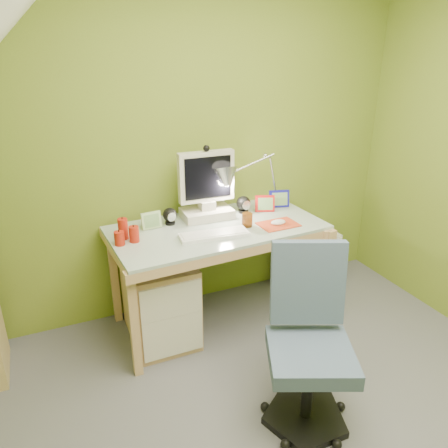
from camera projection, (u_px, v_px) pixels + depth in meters
name	position (u px, v px, depth m)	size (l,w,h in m)	color
wall_back	(189.00, 146.00, 2.98)	(3.20, 0.01, 2.40)	olive
slope_ceiling	(2.00, 42.00, 1.00)	(1.10, 3.20, 1.10)	white
desk	(217.00, 276.00, 3.00)	(1.38, 0.69, 0.74)	tan
monitor	(206.00, 181.00, 2.91)	(0.38, 0.22, 0.51)	beige
speaker_left	(170.00, 216.00, 2.87)	(0.09, 0.09, 0.11)	black
speaker_right	(243.00, 204.00, 3.07)	(0.10, 0.10, 0.12)	black
keyboard	(214.00, 235.00, 2.71)	(0.43, 0.14, 0.02)	white
mousepad	(278.00, 224.00, 2.88)	(0.26, 0.18, 0.01)	#BB3C1D
mouse	(278.00, 222.00, 2.88)	(0.10, 0.07, 0.04)	silver
amber_tumbler	(247.00, 220.00, 2.84)	(0.07, 0.07, 0.09)	brown
candle_cluster	(124.00, 231.00, 2.62)	(0.17, 0.15, 0.13)	#A91F0E
photo_frame_red	(265.00, 203.00, 3.10)	(0.14, 0.02, 0.12)	red
photo_frame_blue	(279.00, 199.00, 3.18)	(0.15, 0.02, 0.12)	navy
photo_frame_green	(151.00, 220.00, 2.81)	(0.13, 0.02, 0.11)	#ACCE8D
desk_lamp	(266.00, 168.00, 3.07)	(0.56, 0.24, 0.60)	silver
task_chair	(311.00, 355.00, 2.15)	(0.47, 0.47, 0.85)	#3D4D64
radiator	(315.00, 258.00, 3.63)	(0.40, 0.16, 0.40)	silver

